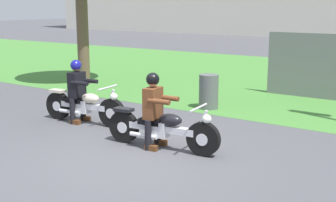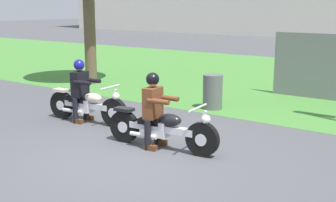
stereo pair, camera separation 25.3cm
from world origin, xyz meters
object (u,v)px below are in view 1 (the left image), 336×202
Objects in this scene: trash_can at (209,92)px; rider_lead at (154,104)px; rider_follow at (77,86)px; motorcycle_lead at (162,129)px; motorcycle_follow at (84,106)px.

rider_lead is at bearing -77.60° from trash_can.
rider_lead is 2.50m from rider_follow.
motorcycle_lead is 2.50m from motorcycle_follow.
motorcycle_lead is 0.46m from rider_lead.
rider_lead is 1.60× the size of trash_can.
motorcycle_lead is 1.62× the size of rider_lead.
rider_lead reaches higher than motorcycle_lead.
motorcycle_lead is 2.60× the size of trash_can.
motorcycle_lead is at bearing -0.87° from rider_lead.
rider_lead is 3.41m from trash_can.
rider_lead is 0.65× the size of motorcycle_follow.
trash_can is at bearing 54.82° from motorcycle_follow.
motorcycle_follow is at bearing -119.05° from trash_can.
trash_can is at bearing 96.27° from rider_lead.
motorcycle_follow reaches higher than trash_can.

